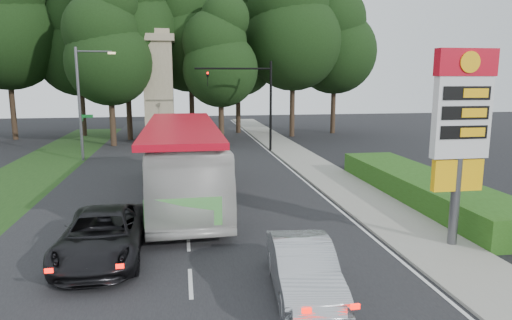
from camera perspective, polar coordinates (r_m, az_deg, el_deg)
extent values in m
plane|color=black|center=(13.38, -8.13, -16.01)|extent=(120.00, 120.00, 0.00)
cube|color=black|center=(24.72, -8.80, -3.65)|extent=(14.00, 80.00, 0.02)
cube|color=gray|center=(26.18, 10.16, -2.80)|extent=(3.00, 80.00, 0.12)
cube|color=#193814|center=(31.99, -26.21, -1.42)|extent=(5.00, 50.00, 0.02)
cube|color=#234813|center=(23.75, 20.30, -3.29)|extent=(3.00, 14.00, 1.20)
cylinder|color=#59595E|center=(17.38, 23.60, -4.95)|extent=(0.32, 0.32, 3.20)
cube|color=#FFB50D|center=(17.16, 23.84, -1.72)|extent=(1.80, 0.25, 1.10)
cube|color=silver|center=(16.89, 24.33, 4.93)|extent=(2.00, 0.35, 2.80)
cube|color=red|center=(16.85, 24.79, 11.03)|extent=(2.10, 0.40, 0.90)
cylinder|color=#FFB50D|center=(16.66, 25.21, 11.02)|extent=(0.70, 0.05, 0.70)
cube|color=black|center=(16.69, 24.89, 7.60)|extent=(1.70, 0.04, 0.45)
cube|color=black|center=(16.72, 24.73, 5.38)|extent=(1.70, 0.04, 0.45)
cube|color=black|center=(16.78, 24.56, 3.17)|extent=(1.70, 0.04, 0.45)
cylinder|color=black|center=(36.78, 1.85, 6.67)|extent=(0.20, 0.20, 7.20)
cylinder|color=black|center=(36.26, -2.87, 11.35)|extent=(6.00, 0.14, 0.14)
imported|color=black|center=(36.08, -6.08, 10.91)|extent=(0.18, 0.22, 1.10)
sphere|color=#FF0C05|center=(35.93, -6.06, 10.76)|extent=(0.18, 0.18, 0.18)
cylinder|color=#59595E|center=(34.79, -21.21, 6.44)|extent=(0.20, 0.20, 8.00)
cylinder|color=#59595E|center=(34.56, -19.62, 12.66)|extent=(2.40, 0.12, 0.12)
cube|color=#FFE599|center=(34.37, -17.59, 12.63)|extent=(0.50, 0.22, 0.14)
cube|color=#0C591E|center=(34.75, -20.39, 5.16)|extent=(0.85, 0.04, 0.22)
cube|color=#0C591E|center=(35.31, -20.94, 4.71)|extent=(0.04, 0.85, 0.22)
cube|color=gray|center=(42.08, -12.02, 8.13)|extent=(2.50, 2.50, 9.00)
cube|color=gray|center=(42.19, -12.27, 14.65)|extent=(3.00, 3.00, 0.60)
cube|color=gray|center=(42.23, -12.30, 15.33)|extent=(2.20, 2.20, 0.50)
cylinder|color=#2D2116|center=(49.69, -28.13, 5.88)|extent=(0.50, 0.50, 6.30)
sphere|color=black|center=(49.76, -28.77, 13.32)|extent=(9.80, 9.80, 9.80)
cylinder|color=#2D2116|center=(50.10, -20.82, 5.93)|extent=(0.50, 0.50, 5.40)
sphere|color=black|center=(50.05, -21.23, 12.27)|extent=(8.40, 8.40, 8.40)
sphere|color=black|center=(50.28, -21.46, 15.68)|extent=(7.20, 7.20, 7.20)
cylinder|color=#2D2116|center=(45.35, -15.61, 6.52)|extent=(0.50, 0.50, 6.48)
sphere|color=black|center=(45.45, -16.03, 14.92)|extent=(10.08, 10.08, 10.08)
cylinder|color=#2D2116|center=(47.12, -8.02, 6.59)|extent=(0.50, 0.50, 5.94)
sphere|color=black|center=(47.13, -8.21, 14.02)|extent=(9.24, 9.24, 9.24)
sphere|color=black|center=(47.47, -8.32, 17.99)|extent=(7.92, 7.92, 7.92)
cylinder|color=#2D2116|center=(49.50, -2.24, 6.44)|extent=(0.50, 0.50, 5.22)
sphere|color=black|center=(49.44, -2.28, 12.65)|extent=(8.12, 8.12, 8.12)
sphere|color=black|center=(49.64, -2.31, 16.00)|extent=(6.96, 6.96, 6.96)
sphere|color=black|center=(49.95, -2.33, 18.81)|extent=(5.22, 5.22, 5.22)
cylinder|color=#2D2116|center=(46.46, 4.55, 6.72)|extent=(0.50, 0.50, 6.12)
sphere|color=black|center=(46.50, 4.67, 14.48)|extent=(9.52, 9.52, 9.52)
sphere|color=black|center=(46.87, 4.73, 18.63)|extent=(8.16, 8.16, 8.16)
cylinder|color=#2D2116|center=(49.80, 9.62, 6.53)|extent=(0.50, 0.50, 5.58)
sphere|color=black|center=(49.77, 9.82, 13.13)|extent=(8.68, 8.68, 8.68)
sphere|color=black|center=(50.03, 9.94, 16.68)|extent=(7.44, 7.44, 7.44)
cylinder|color=#2D2116|center=(41.58, -17.50, 4.87)|extent=(0.50, 0.50, 4.68)
sphere|color=black|center=(41.45, -17.87, 11.50)|extent=(7.28, 7.28, 7.28)
sphere|color=black|center=(41.61, -18.07, 15.08)|extent=(6.24, 6.24, 6.24)
sphere|color=black|center=(41.87, -18.24, 18.09)|extent=(4.68, 4.68, 4.68)
cylinder|color=#2D2116|center=(41.84, -4.36, 5.10)|extent=(0.50, 0.50, 4.32)
sphere|color=black|center=(41.68, -4.44, 11.19)|extent=(6.72, 6.72, 6.72)
sphere|color=black|center=(41.79, -4.49, 14.48)|extent=(5.76, 5.76, 5.76)
sphere|color=black|center=(41.99, -4.53, 17.26)|extent=(4.32, 4.32, 4.32)
imported|color=silver|center=(22.20, -9.23, -0.35)|extent=(3.67, 13.52, 3.73)
imported|color=#AFB1B7|center=(12.86, 5.92, -13.37)|extent=(2.01, 4.74, 1.52)
imported|color=black|center=(16.04, -18.63, -8.90)|extent=(2.62, 5.65, 1.57)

